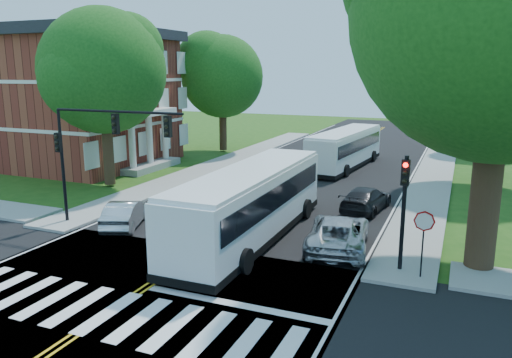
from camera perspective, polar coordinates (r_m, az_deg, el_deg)
The scene contains 24 objects.
ground at distance 17.55m, azimuth -15.47°, elevation -13.84°, with size 140.00×140.00×0.00m, color #214E13.
road at distance 32.74m, azimuth 4.20°, elevation -1.11°, with size 14.00×96.00×0.01m, color black.
cross_road at distance 17.55m, azimuth -15.47°, elevation -13.82°, with size 60.00×12.00×0.01m, color black.
center_line at distance 36.46m, azimuth 6.20°, elevation 0.26°, with size 0.36×70.00×0.01m, color gold.
edge_line_w at distance 38.89m, azimuth -3.44°, elevation 1.07°, with size 0.12×70.00×0.01m, color silver.
edge_line_e at distance 35.20m, azimuth 16.87°, elevation -0.64°, with size 0.12×70.00×0.01m, color silver.
crosswalk at distance 17.20m, azimuth -16.53°, elevation -14.42°, with size 12.60×3.00×0.01m, color silver.
stop_bar at distance 17.07m, azimuth -2.42°, elevation -14.09°, with size 6.60×0.40×0.01m, color silver.
sidewalk_nw at distance 42.17m, azimuth -3.48°, elevation 2.05°, with size 2.60×40.00×0.15m, color gray.
sidewalk_ne at distance 38.01m, azimuth 19.60°, elevation 0.20°, with size 2.60×40.00×0.15m, color gray.
tree_ne_big at distance 20.34m, azimuth 26.50°, elevation 16.78°, with size 10.80×10.80×14.91m.
tree_west_near at distance 33.93m, azimuth -17.08°, elevation 11.69°, with size 8.00×8.00×11.40m.
tree_west_far at distance 47.17m, azimuth -3.88°, elevation 11.59°, with size 7.60×7.60×10.67m.
tree_east_mid at distance 36.25m, azimuth 25.56°, elevation 11.57°, with size 8.40×8.40×11.93m.
tree_east_far at distance 52.28m, azimuth 25.84°, elevation 10.34°, with size 7.20×7.20×10.34m.
brick_building at distance 45.45m, azimuth -22.35°, elevation 8.69°, with size 20.00×13.00×10.80m.
signal_nw at distance 24.71m, azimuth -17.64°, elevation 4.26°, with size 7.15×0.46×5.66m.
signal_ne at distance 19.32m, azimuth 16.57°, elevation -2.10°, with size 0.30×0.46×4.40m.
stop_sign at distance 19.06m, azimuth 18.63°, elevation -5.35°, with size 0.76×0.08×2.53m.
bus_lead at distance 22.65m, azimuth -0.55°, elevation -2.69°, with size 3.10×12.61×3.26m.
bus_follow at distance 40.14m, azimuth 10.20°, elevation 3.52°, with size 3.65×11.63×2.96m.
hatchback at distance 25.46m, azimuth -14.72°, elevation -3.85°, with size 1.42×4.08×1.34m, color silver.
suv at distance 21.93m, azimuth 9.39°, elevation -6.06°, with size 2.45×5.31×1.48m, color #B4B6BB.
dark_sedan at distance 28.06m, azimuth 12.45°, elevation -2.25°, with size 1.86×4.57×1.33m, color black.
Camera 1 is at (10.03, -12.22, 7.62)m, focal length 35.00 mm.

